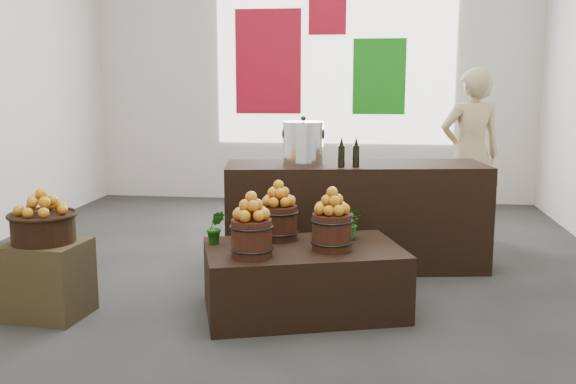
# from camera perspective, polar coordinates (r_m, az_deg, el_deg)

# --- Properties ---
(ground) EXTENTS (7.00, 7.00, 0.00)m
(ground) POSITION_cam_1_polar(r_m,az_deg,el_deg) (5.61, -1.23, -7.15)
(ground) COLOR #333331
(ground) RESTS_ON ground
(back_wall) EXTENTS (6.00, 0.04, 4.00)m
(back_wall) POSITION_cam_1_polar(r_m,az_deg,el_deg) (8.85, 2.18, 12.15)
(back_wall) COLOR beige
(back_wall) RESTS_ON ground
(back_opening) EXTENTS (3.20, 0.02, 2.40)m
(back_opening) POSITION_cam_1_polar(r_m,az_deg,el_deg) (8.81, 4.16, 12.14)
(back_opening) COLOR white
(back_opening) RESTS_ON back_wall
(deco_red_left) EXTENTS (0.90, 0.04, 1.40)m
(deco_red_left) POSITION_cam_1_polar(r_m,az_deg,el_deg) (8.89, -1.77, 11.50)
(deco_red_left) COLOR maroon
(deco_red_left) RESTS_ON back_wall
(deco_green_right) EXTENTS (0.70, 0.04, 1.00)m
(deco_green_right) POSITION_cam_1_polar(r_m,az_deg,el_deg) (8.78, 8.11, 10.12)
(deco_green_right) COLOR #137412
(deco_green_right) RESTS_ON back_wall
(deco_red_upper) EXTENTS (0.50, 0.04, 0.50)m
(deco_red_upper) POSITION_cam_1_polar(r_m,az_deg,el_deg) (8.84, 3.53, 15.39)
(deco_red_upper) COLOR maroon
(deco_red_upper) RESTS_ON back_wall
(crate) EXTENTS (0.58, 0.49, 0.54)m
(crate) POSITION_cam_1_polar(r_m,az_deg,el_deg) (4.84, -20.65, -7.27)
(crate) COLOR brown
(crate) RESTS_ON ground
(wicker_basket) EXTENTS (0.43, 0.43, 0.19)m
(wicker_basket) POSITION_cam_1_polar(r_m,az_deg,el_deg) (4.75, -20.92, -3.04)
(wicker_basket) COLOR black
(wicker_basket) RESTS_ON crate
(apples_in_basket) EXTENTS (0.33, 0.33, 0.18)m
(apples_in_basket) POSITION_cam_1_polar(r_m,az_deg,el_deg) (4.71, -21.06, -0.82)
(apples_in_basket) COLOR #A0050D
(apples_in_basket) RESTS_ON wicker_basket
(display_table) EXTENTS (1.56, 1.22, 0.48)m
(display_table) POSITION_cam_1_polar(r_m,az_deg,el_deg) (4.63, 1.36, -7.75)
(display_table) COLOR black
(display_table) RESTS_ON ground
(apple_bucket_front_left) EXTENTS (0.27, 0.27, 0.25)m
(apple_bucket_front_left) POSITION_cam_1_polar(r_m,az_deg,el_deg) (4.29, -3.26, -4.12)
(apple_bucket_front_left) COLOR #3E1C10
(apple_bucket_front_left) RESTS_ON display_table
(apples_in_bucket_front_left) EXTENTS (0.21, 0.21, 0.18)m
(apples_in_bucket_front_left) POSITION_cam_1_polar(r_m,az_deg,el_deg) (4.25, -3.29, -1.25)
(apples_in_bucket_front_left) COLOR #A0050D
(apples_in_bucket_front_left) RESTS_ON apple_bucket_front_left
(apple_bucket_front_right) EXTENTS (0.27, 0.27, 0.25)m
(apple_bucket_front_right) POSITION_cam_1_polar(r_m,az_deg,el_deg) (4.47, 3.91, -3.56)
(apple_bucket_front_right) COLOR #3E1C10
(apple_bucket_front_right) RESTS_ON display_table
(apples_in_bucket_front_right) EXTENTS (0.21, 0.21, 0.18)m
(apples_in_bucket_front_right) POSITION_cam_1_polar(r_m,az_deg,el_deg) (4.43, 3.94, -0.80)
(apples_in_bucket_front_right) COLOR #A0050D
(apples_in_bucket_front_right) RESTS_ON apple_bucket_front_right
(apple_bucket_rear) EXTENTS (0.27, 0.27, 0.25)m
(apple_bucket_rear) POSITION_cam_1_polar(r_m,az_deg,el_deg) (4.76, -0.84, -2.74)
(apple_bucket_rear) COLOR #3E1C10
(apple_bucket_rear) RESTS_ON display_table
(apples_in_bucket_rear) EXTENTS (0.21, 0.21, 0.18)m
(apples_in_bucket_rear) POSITION_cam_1_polar(r_m,az_deg,el_deg) (4.71, -0.85, -0.13)
(apples_in_bucket_rear) COLOR #A0050D
(apples_in_bucket_rear) RESTS_ON apple_bucket_rear
(herb_garnish_right) EXTENTS (0.27, 0.26, 0.24)m
(herb_garnish_right) POSITION_cam_1_polar(r_m,az_deg,el_deg) (4.79, 5.45, -2.75)
(herb_garnish_right) COLOR #155612
(herb_garnish_right) RESTS_ON display_table
(herb_garnish_left) EXTENTS (0.16, 0.14, 0.25)m
(herb_garnish_left) POSITION_cam_1_polar(r_m,az_deg,el_deg) (4.66, -6.47, -3.11)
(herb_garnish_left) COLOR #155612
(herb_garnish_left) RESTS_ON display_table
(counter) EXTENTS (2.34, 1.07, 0.92)m
(counter) POSITION_cam_1_polar(r_m,az_deg,el_deg) (5.72, 5.97, -2.08)
(counter) COLOR black
(counter) RESTS_ON ground
(stock_pot_left) EXTENTS (0.35, 0.35, 0.35)m
(stock_pot_left) POSITION_cam_1_polar(r_m,az_deg,el_deg) (5.58, 1.36, 4.28)
(stock_pot_left) COLOR silver
(stock_pot_left) RESTS_ON counter
(oil_cruets) EXTENTS (0.17, 0.09, 0.26)m
(oil_cruets) POSITION_cam_1_polar(r_m,az_deg,el_deg) (5.41, 6.39, 3.56)
(oil_cruets) COLOR black
(oil_cruets) RESTS_ON counter
(shopper) EXTENTS (0.73, 0.57, 1.78)m
(shopper) POSITION_cam_1_polar(r_m,az_deg,el_deg) (6.89, 15.91, 3.21)
(shopper) COLOR tan
(shopper) RESTS_ON ground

